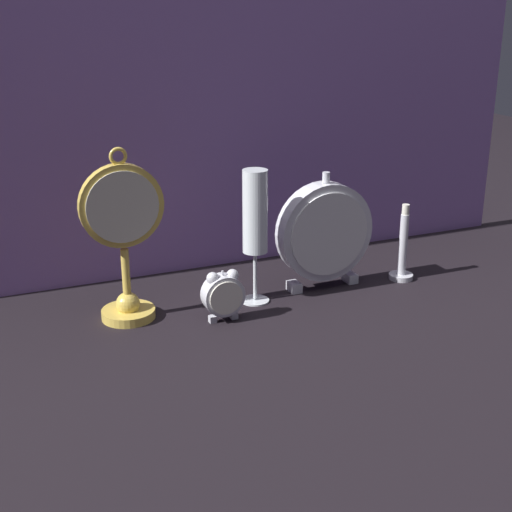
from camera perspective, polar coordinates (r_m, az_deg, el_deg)
ground_plane at (r=1.21m, az=1.52°, el=-5.68°), size 4.00×4.00×0.00m
fabric_backdrop_drape at (r=1.40m, az=-4.14°, el=14.22°), size 1.42×0.01×0.77m
pocket_watch_on_stand at (r=1.21m, az=-10.52°, el=1.04°), size 0.14×0.09×0.30m
alarm_clock_twin_bell at (r=1.21m, az=-2.65°, el=-3.01°), size 0.07×0.03×0.09m
mantel_clock_silver at (r=1.34m, az=5.51°, el=1.90°), size 0.19×0.04×0.23m
champagne_flute at (r=1.26m, az=-0.08°, el=2.91°), size 0.05×0.05×0.25m
brass_candlestick at (r=1.43m, az=11.63°, el=0.13°), size 0.05×0.05×0.15m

